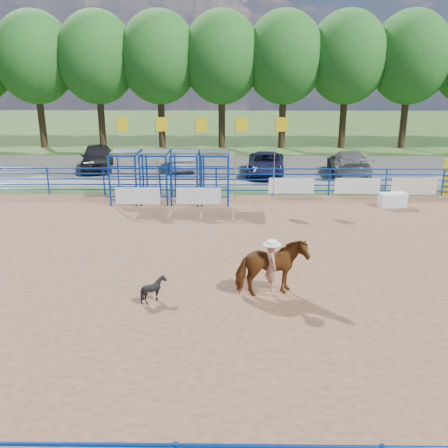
{
  "coord_description": "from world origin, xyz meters",
  "views": [
    {
      "loc": [
        0.79,
        -15.91,
        6.78
      ],
      "look_at": [
        0.55,
        1.0,
        1.3
      ],
      "focal_mm": 40.0,
      "sensor_mm": 36.0,
      "label": 1
    }
  ],
  "objects": [
    {
      "name": "car_d",
      "position": [
        8.19,
        15.12,
        0.79
      ],
      "size": [
        2.46,
        5.48,
        1.56
      ],
      "primitive_type": "imported",
      "rotation": [
        0.0,
        0.0,
        3.09
      ],
      "color": "#5B5B5E",
      "rests_on": "gravel_strip"
    },
    {
      "name": "announcer_table",
      "position": [
        8.75,
        7.88,
        0.36
      ],
      "size": [
        1.36,
        0.78,
        0.68
      ],
      "primitive_type": "cube",
      "rotation": [
        0.0,
        0.0,
        0.14
      ],
      "color": "white",
      "rests_on": "arena_dirt"
    },
    {
      "name": "gravel_strip",
      "position": [
        0.0,
        17.0,
        0.01
      ],
      "size": [
        40.0,
        10.0,
        0.01
      ],
      "primitive_type": "cube",
      "color": "slate",
      "rests_on": "ground"
    },
    {
      "name": "ground",
      "position": [
        0.0,
        0.0,
        0.0
      ],
      "size": [
        120.0,
        120.0,
        0.0
      ],
      "primitive_type": "plane",
      "color": "#385722",
      "rests_on": "ground"
    },
    {
      "name": "car_c",
      "position": [
        2.97,
        15.24,
        0.7
      ],
      "size": [
        2.73,
        5.15,
        1.38
      ],
      "primitive_type": "imported",
      "rotation": [
        0.0,
        0.0,
        -0.09
      ],
      "color": "#151734",
      "rests_on": "gravel_strip"
    },
    {
      "name": "perimeter_fence",
      "position": [
        0.0,
        0.0,
        0.75
      ],
      "size": [
        30.1,
        20.1,
        1.5
      ],
      "color": "#0832AE",
      "rests_on": "ground"
    },
    {
      "name": "car_b",
      "position": [
        -2.43,
        16.89,
        0.72
      ],
      "size": [
        2.01,
        4.45,
        1.42
      ],
      "primitive_type": "imported",
      "rotation": [
        0.0,
        0.0,
        3.26
      ],
      "color": "gray",
      "rests_on": "gravel_strip"
    },
    {
      "name": "arena_dirt",
      "position": [
        0.0,
        0.0,
        0.01
      ],
      "size": [
        30.0,
        20.0,
        0.02
      ],
      "primitive_type": "cube",
      "color": "brown",
      "rests_on": "ground"
    },
    {
      "name": "car_a",
      "position": [
        -8.1,
        16.72,
        0.83
      ],
      "size": [
        2.81,
        5.11,
        1.65
      ],
      "primitive_type": "imported",
      "rotation": [
        0.0,
        0.0,
        0.19
      ],
      "color": "black",
      "rests_on": "gravel_strip"
    },
    {
      "name": "horse_and_rider",
      "position": [
        2.01,
        -2.05,
        0.98
      ],
      "size": [
        2.28,
        1.44,
        2.47
      ],
      "color": "brown",
      "rests_on": "arena_dirt"
    },
    {
      "name": "calf",
      "position": [
        -1.48,
        -2.52,
        0.4
      ],
      "size": [
        0.74,
        0.67,
        0.77
      ],
      "primitive_type": "imported",
      "rotation": [
        0.0,
        0.0,
        1.49
      ],
      "color": "black",
      "rests_on": "arena_dirt"
    },
    {
      "name": "treeline",
      "position": [
        0.0,
        26.0,
        7.53
      ],
      "size": [
        56.4,
        6.4,
        11.24
      ],
      "color": "#3F2B19",
      "rests_on": "ground"
    },
    {
      "name": "chute_assembly",
      "position": [
        -1.9,
        8.84,
        1.26
      ],
      "size": [
        19.32,
        2.41,
        4.2
      ],
      "color": "#0832AE",
      "rests_on": "ground"
    }
  ]
}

